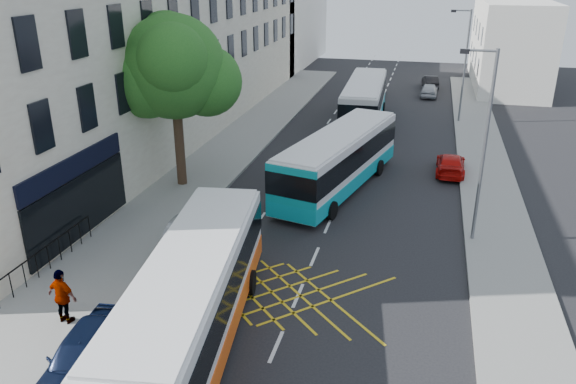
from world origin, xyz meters
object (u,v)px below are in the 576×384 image
Objects in this scene: lamp_near at (483,138)px; parked_car_blue at (86,355)px; distant_car_dark at (430,82)px; lamp_far at (464,60)px; parked_car_silver at (188,243)px; pedestrian_far at (63,297)px; distant_car_silver at (429,90)px; red_hatchback at (451,164)px; street_tree at (173,68)px; bus_far at (364,101)px; bus_near at (193,299)px; bus_mid at (338,160)px; distant_car_grey at (371,89)px.

lamp_near reaches higher than parked_car_blue.
lamp_far is at bearing 92.41° from distant_car_dark.
parked_car_silver is 5.56m from pedestrian_far.
lamp_far reaches higher than distant_car_silver.
lamp_far is at bearing -92.10° from red_hatchback.
distant_car_silver is at bearing 63.98° from street_tree.
lamp_far is at bearing 63.00° from parked_car_silver.
bus_far is (7.87, 15.26, -4.63)m from street_tree.
bus_far is 2.44× the size of parked_car_silver.
lamp_near is at bearing -11.40° from street_tree.
lamp_near is at bearing 40.05° from parked_car_blue.
street_tree is 0.78× the size of bus_near.
bus_far is (-0.32, 13.64, 0.04)m from bus_mid.
pedestrian_far reaches higher than distant_car_dark.
parked_car_blue is (3.61, -14.61, -5.54)m from street_tree.
distant_car_dark is 1.85× the size of pedestrian_far.
distant_car_dark is (-2.21, 12.45, -4.02)m from lamp_far.
lamp_far reaches higher than parked_car_blue.
street_tree is 2.00× the size of parked_car_blue.
bus_far reaches higher than distant_car_silver.
bus_far reaches higher than parked_car_blue.
bus_near is 27.71m from bus_far.
distant_car_grey is (-7.32, 7.43, -3.93)m from lamp_far.
lamp_near is 1.72× the size of parked_car_silver.
bus_mid is 5.81× the size of pedestrian_far.
street_tree is at bearing -108.02° from distant_car_grey.
lamp_far is 4.13× the size of pedestrian_far.
red_hatchback is 1.09× the size of distant_car_silver.
distant_car_grey is 2.54× the size of pedestrian_far.
distant_car_grey is at bearing 79.92° from bus_near.
bus_mid reaches higher than pedestrian_far.
distant_car_silver is at bearing 71.23° from parked_car_blue.
bus_mid is 3.17× the size of distant_car_silver.
red_hatchback is (14.01, 5.55, -5.73)m from street_tree.
bus_near is 4.51m from pedestrian_far.
distant_car_dark is (4.62, 14.23, -1.07)m from bus_far.
parked_car_silver is (0.00, 7.16, 0.02)m from parked_car_blue.
lamp_near reaches higher than bus_near.
distant_car_grey is 7.17m from distant_car_dark.
red_hatchback is (10.40, 20.15, -0.19)m from parked_car_blue.
bus_mid is (8.19, 1.62, -4.67)m from street_tree.
bus_mid reaches higher than distant_car_grey.
pedestrian_far reaches higher than parked_car_blue.
street_tree is 1.10× the size of lamp_near.
distant_car_dark is (0.01, 3.90, -0.01)m from distant_car_silver.
street_tree is 2.48× the size of distant_car_silver.
pedestrian_far is at bearing -100.23° from distant_car_grey.
lamp_near reaches higher than parked_car_silver.
parked_car_blue is 2.27× the size of pedestrian_far.
distant_car_grey is 1.37× the size of distant_car_dark.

